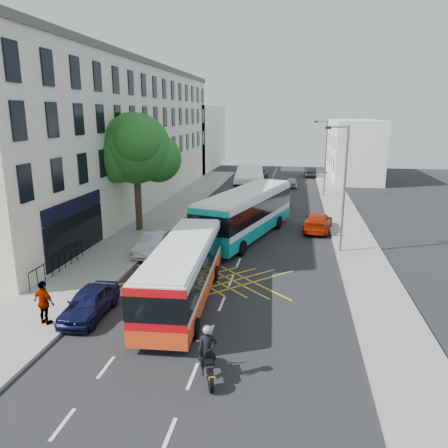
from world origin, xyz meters
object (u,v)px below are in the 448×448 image
at_px(bus_near, 183,271).
at_px(bus_mid, 246,213).
at_px(distant_car_dark, 310,172).
at_px(motorbike, 207,354).
at_px(lamp_far, 325,154).
at_px(pedestrian_far, 44,303).
at_px(lamp_near, 343,183).
at_px(street_tree, 135,149).
at_px(bus_far, 249,185).
at_px(parked_car_silver, 154,243).
at_px(parked_car_blue, 90,302).
at_px(distant_car_silver, 291,182).
at_px(distant_car_grey, 259,174).
at_px(red_hatchback, 318,222).

relative_size(bus_near, bus_mid, 0.83).
bearing_deg(distant_car_dark, motorbike, 82.24).
distance_m(lamp_far, pedestrian_far, 35.27).
xyz_separation_m(lamp_near, distant_car_dark, (-0.97, 35.77, -3.91)).
bearing_deg(lamp_near, distant_car_dark, 91.55).
bearing_deg(pedestrian_far, street_tree, -66.95).
height_order(motorbike, pedestrian_far, pedestrian_far).
bearing_deg(bus_far, lamp_near, -69.79).
height_order(lamp_near, parked_car_silver, lamp_near).
bearing_deg(parked_car_blue, bus_near, 30.76).
bearing_deg(bus_near, distant_car_silver, 79.35).
height_order(lamp_far, motorbike, lamp_far).
bearing_deg(lamp_far, bus_far, -150.91).
relative_size(bus_mid, distant_car_grey, 2.86).
relative_size(parked_car_blue, parked_car_silver, 0.91).
xyz_separation_m(bus_near, red_hatchback, (6.94, 14.47, -0.82)).
xyz_separation_m(bus_near, distant_car_dark, (7.10, 44.77, -0.82)).
distance_m(bus_mid, distant_car_dark, 33.49).
xyz_separation_m(bus_far, distant_car_silver, (4.13, 10.23, -1.14)).
bearing_deg(distant_car_silver, pedestrian_far, 76.28).
relative_size(street_tree, parked_car_silver, 2.04).
relative_size(bus_mid, pedestrian_far, 6.55).
xyz_separation_m(lamp_near, distant_car_silver, (-3.46, 26.00, -4.02)).
bearing_deg(distant_car_dark, lamp_far, 91.03).
height_order(bus_near, motorbike, bus_near).
distance_m(motorbike, distant_car_dark, 51.01).
relative_size(lamp_near, distant_car_dark, 1.87).
bearing_deg(distant_car_silver, lamp_near, 98.05).
distance_m(bus_near, pedestrian_far, 6.23).
xyz_separation_m(distant_car_dark, pedestrian_far, (-12.23, -48.29, 0.41)).
xyz_separation_m(motorbike, pedestrian_far, (-7.53, 2.51, 0.18)).
relative_size(lamp_far, red_hatchback, 1.64).
bearing_deg(lamp_near, distant_car_silver, 97.58).
height_order(street_tree, lamp_far, street_tree).
height_order(motorbike, distant_car_dark, motorbike).
xyz_separation_m(lamp_near, parked_car_silver, (-11.80, -2.14, -3.91)).
bearing_deg(pedestrian_far, bus_far, -83.72).
distance_m(motorbike, distant_car_silver, 41.08).
bearing_deg(lamp_near, bus_mid, 156.75).
bearing_deg(street_tree, bus_near, -60.98).
bearing_deg(street_tree, lamp_far, 49.19).
distance_m(bus_mid, distant_car_grey, 30.28).
height_order(lamp_near, parked_car_blue, lamp_near).
distance_m(street_tree, pedestrian_far, 16.39).
bearing_deg(lamp_near, red_hatchback, 101.64).
bearing_deg(red_hatchback, pedestrian_far, 63.89).
xyz_separation_m(bus_mid, distant_car_dark, (5.43, 33.02, -1.12)).
bearing_deg(street_tree, red_hatchback, 10.48).
relative_size(lamp_far, parked_car_silver, 1.85).
bearing_deg(pedestrian_far, distant_car_grey, -78.90).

